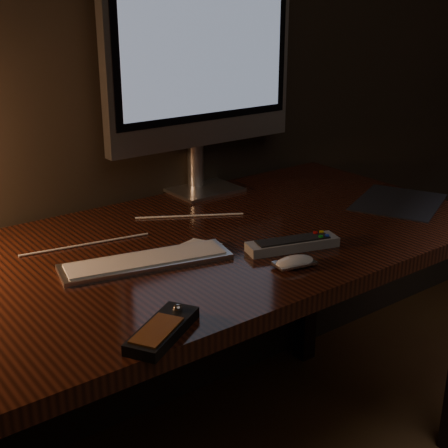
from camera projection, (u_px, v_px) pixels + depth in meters
desk at (169, 284)px, 1.57m from camera, size 1.60×0.75×0.75m
monitor at (202, 60)px, 1.75m from camera, size 0.62×0.18×0.65m
keyboard at (146, 261)px, 1.37m from camera, size 0.39×0.19×0.01m
mousepad at (399, 202)px, 1.78m from camera, size 0.34×0.31×0.00m
mouse at (295, 263)px, 1.35m from camera, size 0.10×0.06×0.02m
media_remote at (163, 330)px, 1.08m from camera, size 0.18×0.14×0.03m
tv_remote at (293, 244)px, 1.45m from camera, size 0.23×0.12×0.03m
papers at (193, 250)px, 1.44m from camera, size 0.15×0.12×0.01m
cable at (143, 231)px, 1.56m from camera, size 0.56×0.23×0.01m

